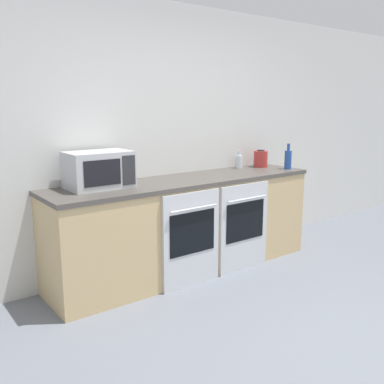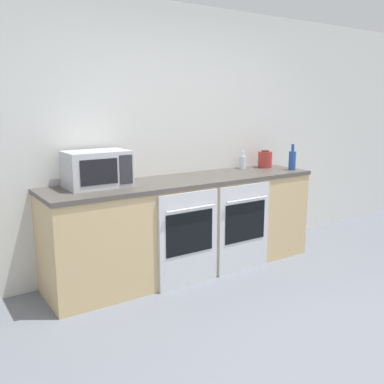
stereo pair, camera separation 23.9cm
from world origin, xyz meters
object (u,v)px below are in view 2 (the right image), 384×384
at_px(microwave, 97,169).
at_px(kettle, 265,159).
at_px(oven_right, 244,228).
at_px(bottle_blue, 292,160).
at_px(bottle_clear, 242,162).
at_px(oven_left, 189,239).

height_order(microwave, kettle, microwave).
bearing_deg(kettle, oven_right, -145.92).
distance_m(bottle_blue, kettle, 0.32).
bearing_deg(bottle_clear, kettle, -15.75).
bearing_deg(microwave, oven_right, -17.84).
relative_size(oven_left, kettle, 4.51).
distance_m(bottle_blue, bottle_clear, 0.54).
relative_size(microwave, kettle, 2.77).
xyz_separation_m(oven_left, bottle_blue, (1.46, 0.17, 0.59)).
xyz_separation_m(oven_left, oven_right, (0.65, 0.00, 0.00)).
height_order(bottle_blue, bottle_clear, bottle_blue).
distance_m(oven_left, oven_right, 0.65).
xyz_separation_m(oven_left, kettle, (1.33, 0.46, 0.58)).
relative_size(microwave, bottle_blue, 1.92).
distance_m(microwave, kettle, 2.00).
xyz_separation_m(bottle_clear, kettle, (0.27, -0.08, 0.02)).
distance_m(oven_right, bottle_blue, 1.02).
distance_m(oven_left, bottle_blue, 1.58).
relative_size(bottle_blue, kettle, 1.44).
height_order(oven_left, bottle_blue, bottle_blue).
height_order(oven_left, oven_right, same).
xyz_separation_m(oven_right, microwave, (-1.32, 0.43, 0.64)).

